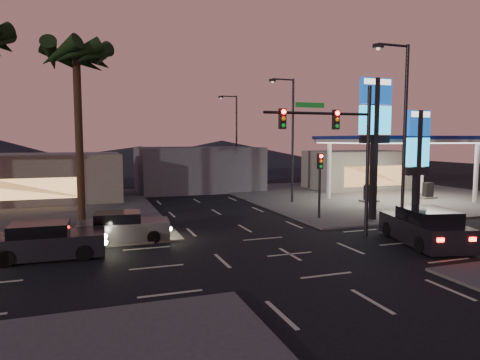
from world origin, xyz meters
name	(u,v)px	position (x,y,z in m)	size (l,w,h in m)	color
ground	(290,254)	(0.00, 0.00, 0.00)	(140.00, 140.00, 0.00)	black
corner_lot_ne	(370,195)	(16.00, 16.00, 0.06)	(24.00, 24.00, 0.12)	#47443F
gas_station	(401,141)	(16.00, 12.00, 5.08)	(12.20, 8.20, 5.47)	silver
convenience_store	(357,170)	(18.00, 21.00, 2.00)	(10.00, 6.00, 4.00)	#726B5B
pylon_sign_tall	(375,120)	(8.50, 5.50, 6.39)	(2.20, 0.35, 9.00)	black
pylon_sign_short	(418,148)	(11.00, 4.50, 4.66)	(1.60, 0.35, 7.00)	black
traffic_signal_mast	(340,139)	(3.76, 1.99, 5.23)	(6.10, 0.39, 8.00)	black
pedestal_signal	(320,175)	(5.50, 6.98, 2.92)	(0.32, 0.39, 4.30)	black
streetlight_near	(402,129)	(6.79, 1.00, 5.72)	(2.14, 0.25, 10.00)	black
streetlight_mid	(290,133)	(6.79, 14.00, 5.72)	(2.14, 0.25, 10.00)	black
streetlight_far	(235,135)	(6.79, 28.00, 5.72)	(2.14, 0.25, 10.00)	black
palm_a	(76,65)	(-9.00, 9.50, 9.43)	(4.41, 4.41, 10.86)	black
building_far_west	(19,178)	(-14.00, 22.00, 2.00)	(16.00, 8.00, 4.00)	#726B5B
building_far_mid	(197,168)	(2.00, 26.00, 2.20)	(12.00, 9.00, 4.40)	#4C4C51
hill_right	(222,154)	(15.00, 60.00, 2.50)	(50.00, 50.00, 5.00)	black
hill_center	(141,158)	(0.00, 60.00, 2.00)	(60.00, 60.00, 4.00)	black
car_lane_a_front	(46,242)	(-10.34, 2.96, 0.74)	(4.93, 2.18, 1.59)	black
car_lane_b_front	(123,228)	(-6.95, 5.13, 0.70)	(4.76, 2.30, 1.51)	#545356
suv_station	(425,228)	(7.13, -0.53, 0.84)	(3.50, 5.80, 1.81)	black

